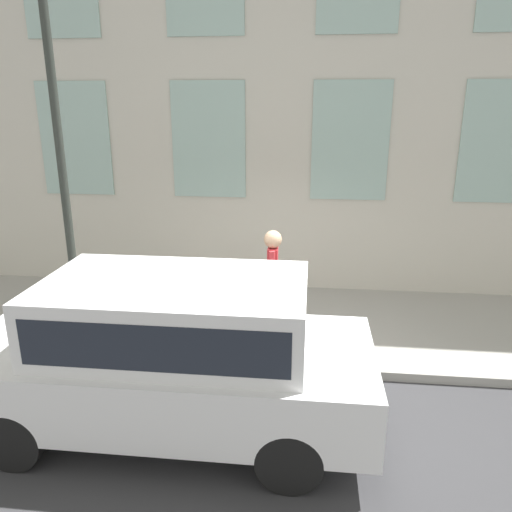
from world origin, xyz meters
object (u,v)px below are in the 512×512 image
at_px(person, 273,274).
at_px(street_lamp, 49,59).
at_px(fire_hydrant, 239,323).
at_px(parked_truck_white_near, 172,347).

height_order(person, street_lamp, street_lamp).
bearing_deg(fire_hydrant, person, -39.62).
bearing_deg(parked_truck_white_near, person, -22.70).
height_order(fire_hydrant, person, person).
distance_m(person, street_lamp, 4.21).
bearing_deg(fire_hydrant, parked_truck_white_near, 163.79).
relative_size(person, street_lamp, 0.25).
xyz_separation_m(person, street_lamp, (-0.35, 2.94, 2.99)).
bearing_deg(person, fire_hydrant, 179.53).
xyz_separation_m(parked_truck_white_near, street_lamp, (1.88, 2.01, 3.11)).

